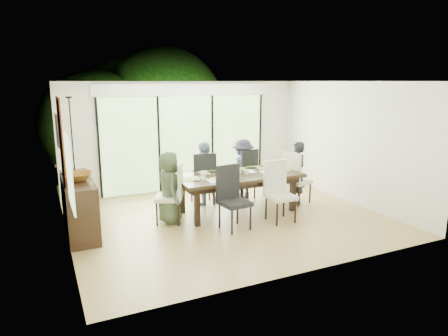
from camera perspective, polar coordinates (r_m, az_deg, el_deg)
name	(u,v)px	position (r m, az deg, el deg)	size (l,w,h in m)	color
floor	(229,219)	(8.04, 0.76, -7.36)	(6.00, 5.00, 0.01)	olive
ceiling	(230,81)	(7.57, 0.82, 12.34)	(6.00, 5.00, 0.01)	white
wall_back	(186,137)	(9.98, -5.50, 4.48)	(6.00, 0.02, 2.70)	silver
wall_front	(309,182)	(5.59, 12.04, -1.97)	(6.00, 0.02, 2.70)	silver
wall_left	(62,167)	(6.96, -22.15, 0.19)	(0.02, 5.00, 2.70)	silver
wall_right	(350,143)	(9.38, 17.62, 3.45)	(0.02, 5.00, 2.70)	silver
glass_doors	(186,143)	(9.97, -5.40, 3.59)	(4.20, 0.02, 2.30)	#598C3F
blinds_header	(185,90)	(9.85, -5.54, 11.08)	(4.40, 0.06, 0.28)	white
mullion_a	(99,149)	(9.47, -17.44, 2.62)	(0.05, 0.04, 2.30)	black
mullion_b	(159,145)	(9.75, -9.27, 3.29)	(0.05, 0.04, 2.30)	black
mullion_c	(212,141)	(10.21, -1.68, 3.85)	(0.05, 0.04, 2.30)	black
mullion_d	(260,138)	(10.84, 5.16, 4.30)	(0.05, 0.04, 2.30)	black
side_window	(70,172)	(5.75, -21.20, -0.59)	(0.02, 0.90, 1.00)	#8CAD7F
deck	(176,183)	(11.08, -6.89, -2.15)	(6.00, 1.80, 0.10)	brown
rail_top	(167,157)	(11.70, -8.20, 1.59)	(6.00, 0.08, 0.06)	#543324
foliage_left	(95,126)	(12.18, -17.89, 5.77)	(3.20, 3.20, 3.20)	#14380F
foliage_mid	(163,110)	(13.18, -8.73, 8.25)	(4.00, 4.00, 4.00)	#14380F
foliage_right	(224,126)	(13.11, -0.05, 6.00)	(2.80, 2.80, 2.80)	#14380F
foliage_far	(128,115)	(13.63, -13.61, 7.42)	(3.60, 3.60, 3.60)	#14380F
table_top	(238,176)	(8.27, 2.00, -1.12)	(2.61, 1.19, 0.07)	black
table_apron	(238,180)	(8.29, 1.99, -1.77)	(2.39, 0.98, 0.11)	black
table_leg_fl	(197,207)	(7.58, -3.87, -5.60)	(0.10, 0.10, 0.75)	black
table_leg_fr	(293,194)	(8.56, 9.77, -3.65)	(0.10, 0.10, 0.75)	black
table_leg_bl	(182,196)	(8.35, -6.01, -3.94)	(0.10, 0.10, 0.75)	black
table_leg_br	(271,184)	(9.25, 6.75, -2.35)	(0.10, 0.10, 0.75)	black
chair_left_end	(168,193)	(7.77, -7.94, -3.52)	(0.50, 0.50, 1.19)	silver
chair_right_end	(298,177)	(9.08, 10.46, -1.30)	(0.50, 0.50, 1.19)	beige
chair_far_left	(203,178)	(8.89, -3.09, -1.40)	(0.50, 0.50, 1.19)	black
chair_far_right	(242,173)	(9.29, 2.64, -0.79)	(0.50, 0.50, 1.19)	black
chair_near_left	(235,198)	(7.35, 1.58, -4.33)	(0.50, 0.50, 1.19)	black
chair_near_right	(281,192)	(7.83, 8.15, -3.40)	(0.50, 0.50, 1.19)	silver
person_left_end	(169,187)	(7.75, -7.82, -2.77)	(0.65, 0.41, 1.40)	#425538
person_right_end	(297,173)	(9.04, 10.39, -0.68)	(0.65, 0.41, 1.40)	black
person_far_left	(203,173)	(8.84, -3.05, -0.78)	(0.65, 0.41, 1.40)	#758DAA
person_far_right	(243,169)	(9.25, 2.70, -0.19)	(0.65, 0.41, 1.40)	#251F2F
placemat_left	(195,179)	(7.89, -4.17, -1.54)	(0.48, 0.35, 0.01)	#8EAD3E
placemat_right	(277,170)	(8.72, 7.57, -0.27)	(0.48, 0.35, 0.01)	#A0C245
placemat_far_l	(210,172)	(8.43, -1.96, -0.61)	(0.48, 0.35, 0.01)	#71A139
placemat_far_r	(252,168)	(8.86, 4.00, 0.00)	(0.48, 0.35, 0.01)	#90B641
placemat_paper	(220,180)	(7.77, -0.62, -1.72)	(0.48, 0.35, 0.01)	white
tablet_far_l	(216,172)	(8.42, -1.20, -0.55)	(0.28, 0.20, 0.01)	black
tablet_far_r	(251,168)	(8.79, 3.87, -0.03)	(0.26, 0.18, 0.01)	black
papers	(268,171)	(8.55, 6.33, -0.50)	(0.33, 0.24, 0.00)	white
platter_base	(220,179)	(7.76, -0.62, -1.61)	(0.28, 0.28, 0.03)	white
platter_snacks	(220,178)	(7.76, -0.62, -1.47)	(0.22, 0.22, 0.02)	orange
vase	(239,170)	(8.31, 2.15, -0.36)	(0.09, 0.09, 0.13)	silver
hyacinth_stems	(239,164)	(8.29, 2.16, 0.52)	(0.04, 0.04, 0.17)	#337226
hyacinth_blooms	(239,159)	(8.27, 2.17, 1.26)	(0.12, 0.12, 0.12)	#4E62C3
laptop	(202,179)	(7.83, -3.22, -1.55)	(0.36, 0.23, 0.03)	silver
cup_a	(204,174)	(8.10, -2.90, -0.80)	(0.13, 0.13, 0.10)	white
cup_b	(247,172)	(8.23, 3.25, -0.60)	(0.11, 0.11, 0.10)	white
cup_c	(269,167)	(8.72, 6.40, 0.08)	(0.13, 0.13, 0.10)	white
book	(247,172)	(8.42, 3.36, -0.60)	(0.18, 0.24, 0.02)	white
sideboard	(79,206)	(7.70, -20.01, -5.07)	(0.50, 1.78, 1.00)	black
bowl	(77,176)	(7.46, -20.26, -1.12)	(0.53, 0.53, 0.13)	brown
candlestick_base	(75,173)	(7.90, -20.52, -0.73)	(0.11, 0.11, 0.04)	black
candlestick_shaft	(72,136)	(7.78, -20.91, 4.31)	(0.03, 0.03, 1.39)	black
candlestick_pan	(69,97)	(7.73, -21.31, 9.39)	(0.11, 0.11, 0.03)	black
candle	(68,94)	(7.73, -21.35, 9.88)	(0.04, 0.04, 0.11)	silver
tapestry	(61,142)	(7.29, -22.24, 3.50)	(0.02, 1.00, 1.50)	maroon
art_frame	(57,130)	(8.58, -22.75, 4.99)	(0.03, 0.55, 0.65)	black
art_canvas	(58,130)	(8.58, -22.62, 5.00)	(0.01, 0.45, 0.55)	#1C5A5A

